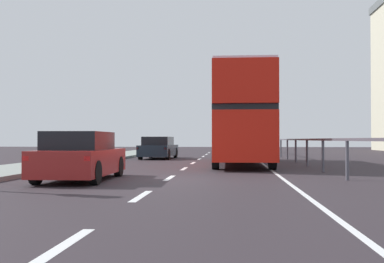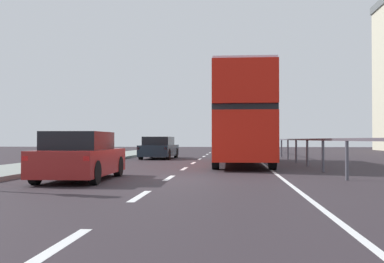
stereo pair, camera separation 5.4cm
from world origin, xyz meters
name	(u,v)px [view 2 (the right image)]	position (x,y,z in m)	size (l,w,h in m)	color
ground_plane	(166,181)	(0.00, 0.00, -0.05)	(75.72, 120.00, 0.10)	#2D262B
lane_paint_markings	(238,164)	(2.20, 8.43, 0.00)	(3.58, 46.00, 0.01)	silver
bridge_side_railing	(301,144)	(5.24, 9.00, 0.98)	(0.10, 42.00, 1.22)	#4D4C57
double_decker_bus_red	(241,117)	(2.37, 8.85, 2.27)	(2.55, 11.30, 4.24)	red
hatchback_car_near	(80,157)	(-2.47, -0.38, 0.68)	(1.86, 4.23, 1.40)	maroon
sedan_car_ahead	(159,148)	(-2.54, 14.75, 0.65)	(1.94, 4.51, 1.35)	#17242F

